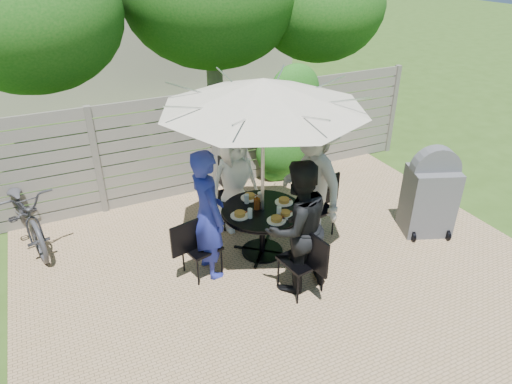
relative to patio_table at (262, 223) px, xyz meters
name	(u,v)px	position (x,y,z in m)	size (l,w,h in m)	color
patio_table	(262,223)	(0.00, 0.00, 0.00)	(1.23, 1.23, 0.74)	black
umbrella	(263,94)	(0.00, 0.00, 1.87)	(2.89, 2.89, 2.58)	silver
chair_back	(231,206)	(-0.08, 0.96, -0.22)	(0.49, 0.73, 1.00)	black
person_back	(234,182)	(-0.07, 0.83, 0.28)	(0.78, 0.51, 1.60)	white
chair_left	(201,258)	(-0.96, -0.09, -0.25)	(0.69, 0.52, 0.91)	black
person_left	(208,215)	(-0.83, -0.07, 0.39)	(0.67, 0.44, 1.83)	#232C98
chair_front	(301,272)	(0.09, -0.96, -0.22)	(0.54, 0.74, 0.98)	black
person_front	(297,228)	(0.07, -0.83, 0.39)	(0.88, 0.69, 1.81)	black
chair_right	(316,218)	(0.96, 0.09, -0.23)	(0.72, 0.54, 0.95)	black
person_right	(311,181)	(0.83, 0.07, 0.45)	(1.25, 0.72, 1.93)	#AAA8A5
plate_back	(250,197)	(-0.03, 0.36, 0.25)	(0.26, 0.26, 0.06)	white
plate_left	(240,215)	(-0.36, -0.03, 0.25)	(0.26, 0.26, 0.06)	white
plate_front	(276,220)	(0.03, -0.36, 0.25)	(0.26, 0.26, 0.06)	white
plate_right	(284,201)	(0.36, 0.03, 0.25)	(0.26, 0.26, 0.06)	white
plate_extra	(285,214)	(0.21, -0.28, 0.25)	(0.24, 0.24, 0.06)	white
glass_back	(247,199)	(-0.13, 0.25, 0.29)	(0.07, 0.07, 0.14)	silver
glass_left	(250,213)	(-0.25, -0.13, 0.29)	(0.07, 0.07, 0.14)	silver
glass_front	(279,211)	(0.13, -0.25, 0.29)	(0.07, 0.07, 0.14)	silver
syrup_jug	(257,204)	(-0.06, 0.04, 0.30)	(0.09, 0.09, 0.16)	#59280C
coffee_cup	(260,197)	(0.08, 0.23, 0.28)	(0.08, 0.08, 0.12)	#C6B293
bicycle	(25,212)	(-3.03, 1.80, -0.01)	(0.68, 1.94, 1.02)	#333338
bbq_grill	(430,195)	(2.55, -0.58, 0.13)	(0.85, 0.76, 1.43)	#515155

